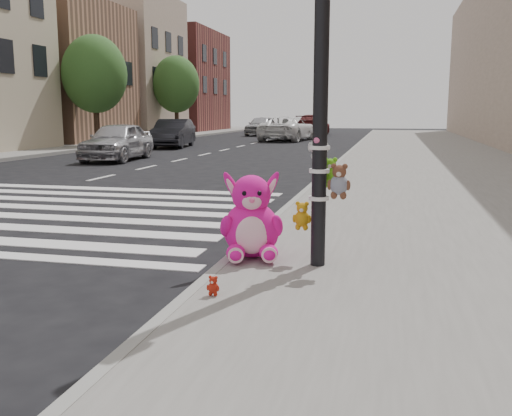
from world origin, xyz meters
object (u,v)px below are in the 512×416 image
(pink_bunny, at_px, (251,222))
(car_dark_far, at_px, (173,133))
(car_silver_far, at_px, (117,141))
(signal_pole, at_px, (322,107))
(car_white_near, at_px, (288,129))
(red_teddy, at_px, (213,286))

(pink_bunny, relative_size, car_dark_far, 0.23)
(car_silver_far, distance_m, car_dark_far, 7.95)
(signal_pole, height_order, car_dark_far, signal_pole)
(signal_pole, xyz_separation_m, car_white_near, (-5.74, 29.56, -1.11))
(car_silver_far, relative_size, car_dark_far, 0.97)
(signal_pole, bearing_deg, pink_bunny, 171.28)
(red_teddy, bearing_deg, car_silver_far, 122.13)
(car_dark_far, distance_m, car_white_near, 9.23)
(pink_bunny, distance_m, car_silver_far, 15.98)
(red_teddy, height_order, car_dark_far, car_dark_far)
(red_teddy, bearing_deg, pink_bunny, 91.98)
(signal_pole, distance_m, red_teddy, 2.24)
(signal_pole, relative_size, red_teddy, 21.11)
(signal_pole, xyz_separation_m, pink_bunny, (-0.81, 0.12, -1.31))
(red_teddy, relative_size, car_white_near, 0.03)
(red_teddy, height_order, car_white_near, car_white_near)
(car_silver_far, relative_size, car_white_near, 0.77)
(pink_bunny, bearing_deg, car_white_near, 83.75)
(signal_pole, bearing_deg, car_white_near, 100.99)
(car_silver_far, xyz_separation_m, car_white_near, (3.62, 15.94, 0.04))
(signal_pole, relative_size, car_dark_far, 0.91)
(signal_pole, bearing_deg, red_teddy, -121.95)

